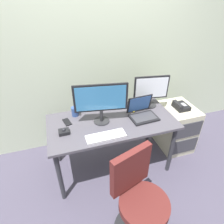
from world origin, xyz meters
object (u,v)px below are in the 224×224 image
office_chair (139,202)px  keyboard (106,136)px  cell_phone (67,122)px  banana (133,108)px  trackball_mouse (64,132)px  file_cabinet (175,127)px  laptop (142,112)px  coffee_mug (75,111)px  desk_phone (181,106)px  monitor_main (101,100)px  monitor_side (151,90)px

office_chair → keyboard: size_ratio=2.23×
cell_phone → banana: size_ratio=0.75×
keyboard → banana: (0.47, 0.41, 0.01)m
trackball_mouse → banana: bearing=14.0°
file_cabinet → cell_phone: cell_phone is taller
laptop → coffee_mug: 0.79m
laptop → desk_phone: bearing=10.0°
office_chair → coffee_mug: office_chair is taller
file_cabinet → trackball_mouse: bearing=-173.7°
monitor_main → cell_phone: size_ratio=4.06×
desk_phone → cell_phone: bearing=178.6°
file_cabinet → trackball_mouse: (-1.54, -0.17, 0.42)m
file_cabinet → office_chair: bearing=-136.9°
monitor_side → desk_phone: bearing=-12.1°
desk_phone → cell_phone: (-1.48, 0.04, 0.04)m
file_cabinet → keyboard: size_ratio=1.60×
trackball_mouse → coffee_mug: coffee_mug is taller
keyboard → coffee_mug: coffee_mug is taller
office_chair → keyboard: 0.68m
desk_phone → coffee_mug: size_ratio=1.77×
office_chair → cell_phone: bearing=116.9°
monitor_main → banana: monitor_main is taller
trackball_mouse → cell_phone: (0.05, 0.19, -0.02)m
coffee_mug → cell_phone: (-0.11, -0.11, -0.05)m
office_chair → file_cabinet: bearing=43.1°
desk_phone → monitor_side: bearing=167.9°
trackball_mouse → coffee_mug: bearing=61.1°
monitor_side → keyboard: monitor_side is taller
monitor_side → office_chair: bearing=-119.5°
cell_phone → banana: banana is taller
monitor_side → coffee_mug: (-0.94, 0.06, -0.17)m
keyboard → coffee_mug: 0.54m
monitor_side → cell_phone: (-1.06, -0.05, -0.22)m
desk_phone → monitor_side: 0.50m
cell_phone → laptop: bearing=-23.3°
laptop → banana: size_ratio=1.72×
coffee_mug → monitor_side: bearing=-3.4°
monitor_main → trackball_mouse: size_ratio=5.23×
monitor_main → banana: (0.44, 0.13, -0.26)m
laptop → cell_phone: size_ratio=2.30×
monitor_main → trackball_mouse: (-0.43, -0.09, -0.26)m
monitor_side → banana: 0.31m
office_chair → monitor_main: (-0.11, 0.86, 0.60)m
office_chair → laptop: bearing=65.2°
monitor_main → monitor_side: monitor_main is taller
keyboard → coffee_mug: size_ratio=3.64×
keyboard → banana: bearing=40.9°
coffee_mug → laptop: bearing=-18.8°
keyboard → laptop: size_ratio=1.26×
monitor_main → cell_phone: (-0.38, 0.10, -0.27)m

